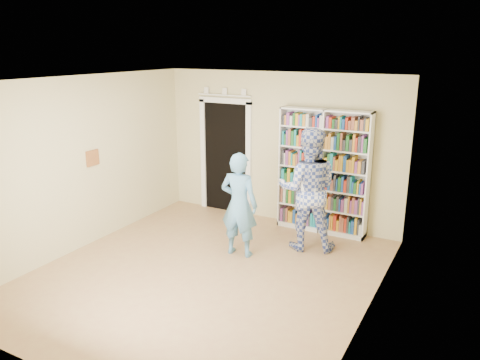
# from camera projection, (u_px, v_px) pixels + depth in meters

# --- Properties ---
(floor) EXTENTS (5.00, 5.00, 0.00)m
(floor) POSITION_uv_depth(u_px,v_px,m) (206.00, 274.00, 6.64)
(floor) COLOR #A1704D
(floor) RESTS_ON ground
(ceiling) EXTENTS (5.00, 5.00, 0.00)m
(ceiling) POSITION_uv_depth(u_px,v_px,m) (201.00, 80.00, 5.90)
(ceiling) COLOR white
(ceiling) RESTS_ON wall_back
(wall_back) EXTENTS (4.50, 0.00, 4.50)m
(wall_back) POSITION_uv_depth(u_px,v_px,m) (279.00, 148.00, 8.39)
(wall_back) COLOR beige
(wall_back) RESTS_ON floor
(wall_left) EXTENTS (0.00, 5.00, 5.00)m
(wall_left) POSITION_uv_depth(u_px,v_px,m) (82.00, 163.00, 7.30)
(wall_left) COLOR beige
(wall_left) RESTS_ON floor
(wall_right) EXTENTS (0.00, 5.00, 5.00)m
(wall_right) POSITION_uv_depth(u_px,v_px,m) (373.00, 210.00, 5.24)
(wall_right) COLOR beige
(wall_right) RESTS_ON floor
(bookshelf) EXTENTS (1.55, 0.29, 2.13)m
(bookshelf) POSITION_uv_depth(u_px,v_px,m) (323.00, 171.00, 7.92)
(bookshelf) COLOR white
(bookshelf) RESTS_ON floor
(doorway) EXTENTS (1.10, 0.08, 2.43)m
(doorway) POSITION_uv_depth(u_px,v_px,m) (226.00, 152.00, 8.92)
(doorway) COLOR black
(doorway) RESTS_ON floor
(wall_art) EXTENTS (0.03, 0.25, 0.25)m
(wall_art) POSITION_uv_depth(u_px,v_px,m) (93.00, 158.00, 7.45)
(wall_art) COLOR brown
(wall_art) RESTS_ON wall_left
(man_blue) EXTENTS (0.62, 0.43, 1.62)m
(man_blue) POSITION_uv_depth(u_px,v_px,m) (239.00, 205.00, 7.06)
(man_blue) COLOR #5692BF
(man_blue) RESTS_ON floor
(man_plaid) EXTENTS (1.14, 1.01, 1.94)m
(man_plaid) POSITION_uv_depth(u_px,v_px,m) (308.00, 189.00, 7.26)
(man_plaid) COLOR #34489F
(man_plaid) RESTS_ON floor
(paper_sheet) EXTENTS (0.21, 0.06, 0.30)m
(paper_sheet) POSITION_uv_depth(u_px,v_px,m) (308.00, 191.00, 7.01)
(paper_sheet) COLOR white
(paper_sheet) RESTS_ON man_plaid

